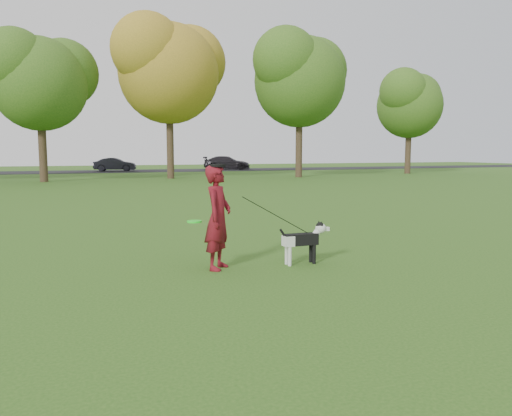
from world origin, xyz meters
name	(u,v)px	position (x,y,z in m)	size (l,w,h in m)	color
ground	(238,266)	(0.00, 0.00, 0.00)	(120.00, 120.00, 0.00)	#285116
road	(99,172)	(0.00, 40.00, 0.01)	(120.00, 7.00, 0.02)	black
man	(218,217)	(-0.35, -0.07, 0.84)	(0.61, 0.40, 1.68)	#5F0D0F
dog	(304,238)	(1.11, -0.23, 0.44)	(0.94, 0.19, 0.72)	black
car_mid	(115,164)	(1.45, 40.00, 0.64)	(1.30, 3.73, 1.23)	black
car_right	(227,163)	(12.22, 40.00, 0.69)	(1.88, 4.62, 1.34)	black
man_held_items	(275,215)	(0.59, -0.17, 0.85)	(2.11, 0.30, 1.21)	#20FF24
tree_row	(83,62)	(-1.43, 26.07, 7.41)	(51.74, 8.86, 12.01)	#38281C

